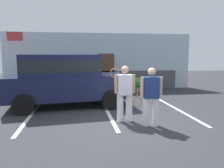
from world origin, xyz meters
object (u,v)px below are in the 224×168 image
at_px(tennis_player_man, 125,93).
at_px(potted_plant_by_porch, 137,83).
at_px(flag_pole, 11,51).
at_px(parked_suv, 65,78).
at_px(tennis_player_woman, 151,96).

bearing_deg(tennis_player_man, potted_plant_by_porch, -106.25).
height_order(potted_plant_by_porch, flag_pole, flag_pole).
bearing_deg(tennis_player_man, parked_suv, -47.60).
bearing_deg(tennis_player_man, tennis_player_woman, 142.84).
height_order(parked_suv, tennis_player_man, parked_suv).
height_order(parked_suv, potted_plant_by_porch, parked_suv).
bearing_deg(flag_pole, tennis_player_man, -48.78).
height_order(tennis_player_man, tennis_player_woman, tennis_player_man).
bearing_deg(tennis_player_woman, flag_pole, -40.82).
relative_size(potted_plant_by_porch, flag_pole, 0.24).
distance_m(tennis_player_man, tennis_player_woman, 0.85).
relative_size(tennis_player_woman, potted_plant_by_porch, 2.20).
bearing_deg(parked_suv, tennis_player_woman, -53.79).
bearing_deg(tennis_player_woman, parked_suv, -40.97).
relative_size(parked_suv, tennis_player_man, 2.78).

